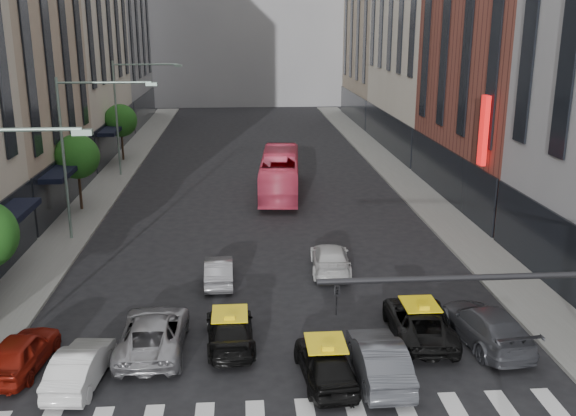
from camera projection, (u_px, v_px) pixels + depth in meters
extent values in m
cube|color=slate|center=(99.00, 194.00, 46.07)|extent=(3.00, 96.00, 0.15)
cube|color=slate|center=(413.00, 188.00, 47.73)|extent=(3.00, 96.00, 0.15)
cube|color=brown|center=(519.00, 6.00, 41.68)|extent=(8.00, 18.00, 26.00)
cube|color=tan|center=(388.00, 6.00, 77.82)|extent=(8.00, 18.00, 28.00)
cylinder|color=black|center=(80.00, 186.00, 41.76)|extent=(0.18, 0.18, 3.15)
sphere|color=#1A4112|center=(77.00, 156.00, 41.22)|extent=(2.88, 2.88, 2.88)
cylinder|color=black|center=(122.00, 142.00, 57.09)|extent=(0.18, 0.18, 3.15)
sphere|color=#1A4112|center=(121.00, 121.00, 56.55)|extent=(2.88, 2.88, 2.88)
cube|color=gray|center=(82.00, 132.00, 19.15)|extent=(0.60, 0.25, 0.18)
cylinder|color=gray|center=(64.00, 160.00, 35.26)|extent=(0.16, 0.16, 9.00)
cylinder|color=gray|center=(104.00, 83.00, 34.28)|extent=(5.00, 0.12, 0.12)
cube|color=gray|center=(151.00, 84.00, 34.48)|extent=(0.60, 0.25, 0.18)
cylinder|color=gray|center=(117.00, 119.00, 50.59)|extent=(0.16, 0.16, 9.00)
cylinder|color=gray|center=(145.00, 64.00, 49.61)|extent=(5.00, 0.12, 0.12)
cube|color=gray|center=(178.00, 66.00, 49.82)|extent=(0.60, 0.25, 0.18)
cylinder|color=black|center=(515.00, 276.00, 16.00)|extent=(10.00, 0.16, 0.16)
imported|color=black|center=(337.00, 300.00, 15.82)|extent=(0.13, 0.16, 0.80)
cube|color=red|center=(484.00, 131.00, 36.58)|extent=(0.30, 0.70, 4.00)
imported|color=maroon|center=(21.00, 352.00, 22.69)|extent=(2.05, 4.20, 1.38)
imported|color=silver|center=(80.00, 366.00, 21.83)|extent=(1.76, 4.10, 1.31)
imported|color=gray|center=(153.00, 332.00, 24.06)|extent=(2.41, 5.21, 1.45)
imported|color=black|center=(230.00, 330.00, 24.46)|extent=(2.01, 4.50, 1.28)
imported|color=black|center=(325.00, 362.00, 21.97)|extent=(2.04, 4.27, 1.41)
imported|color=#404248|center=(379.00, 359.00, 22.10)|extent=(1.63, 4.52, 1.48)
imported|color=black|center=(419.00, 321.00, 25.03)|extent=(2.68, 5.18, 1.40)
imported|color=#3C3D43|center=(486.00, 325.00, 24.60)|extent=(2.65, 5.27, 1.47)
imported|color=#95959A|center=(219.00, 271.00, 30.35)|extent=(1.40, 3.79, 1.24)
imported|color=silver|center=(330.00, 258.00, 31.80)|extent=(2.19, 4.71, 1.33)
imported|color=#E84465|center=(280.00, 173.00, 46.01)|extent=(3.53, 11.19, 3.07)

